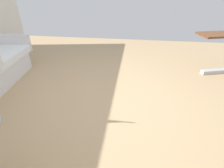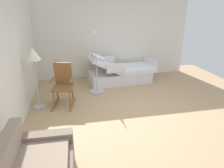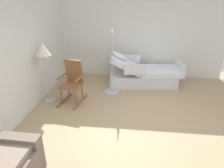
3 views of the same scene
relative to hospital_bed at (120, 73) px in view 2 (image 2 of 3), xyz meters
The scene contains 7 objects.
ground_plane 2.25m from the hospital_bed, behind, with size 7.26×7.26×0.00m, color tan.
back_wall 3.62m from the hospital_bed, 130.05° to the left, with size 6.00×0.10×2.70m, color silver.
side_wall 1.27m from the hospital_bed, ahead, with size 0.10×5.19×2.70m, color silver.
hospital_bed is the anchor object (origin of this frame).
rocking_chair 2.17m from the hospital_bed, 125.84° to the left, with size 0.83×0.60×1.05m.
floor_lamp 2.87m from the hospital_bed, 120.04° to the left, with size 0.34×0.34×1.48m.
iv_pole 1.09m from the hospital_bed, 128.50° to the left, with size 0.44×0.44×1.69m.
Camera 2 is at (-3.87, 1.41, 2.31)m, focal length 32.76 mm.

